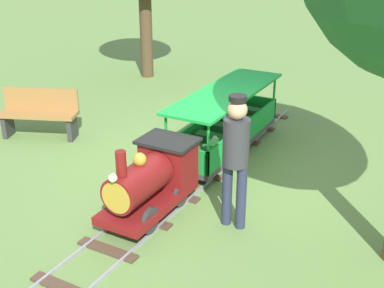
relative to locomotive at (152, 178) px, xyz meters
name	(u,v)px	position (x,y,z in m)	size (l,w,h in m)	color
ground_plane	(197,175)	(0.00, -1.16, -0.48)	(60.00, 60.00, 0.00)	#608442
track	(199,173)	(0.00, -1.21, -0.47)	(0.75, 6.40, 0.04)	gray
locomotive	(152,178)	(0.00, 0.00, 0.00)	(0.71, 1.45, 1.03)	maroon
passenger_car	(226,127)	(0.00, -2.11, -0.06)	(0.81, 2.70, 0.97)	#3F3F3F
conductor_person	(236,152)	(-0.99, -0.21, 0.47)	(0.30, 0.30, 1.62)	#282D47
park_bench	(39,113)	(3.04, -1.19, -0.07)	(1.36, 0.86, 0.82)	olive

